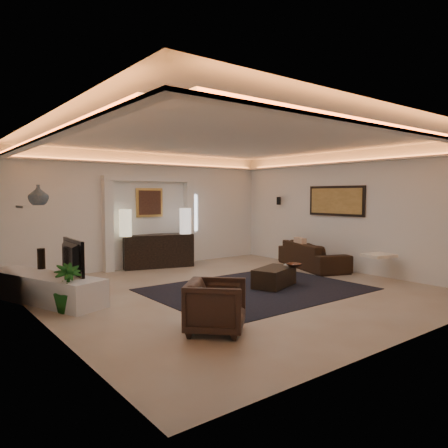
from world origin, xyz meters
TOP-DOWN VIEW (x-y plane):
  - floor at (0.00, 0.00)m, footprint 7.00×7.00m
  - ceiling at (0.00, 0.00)m, footprint 7.00×7.00m
  - wall_back at (0.00, 3.50)m, footprint 7.00×0.00m
  - wall_front at (0.00, -3.50)m, footprint 7.00×0.00m
  - wall_left at (-3.50, 0.00)m, footprint 0.00×7.00m
  - wall_right at (3.50, 0.00)m, footprint 0.00×7.00m
  - cove_soffit at (0.00, 0.00)m, footprint 7.00×7.00m
  - daylight_slit at (1.35, 3.48)m, footprint 0.25×0.03m
  - area_rug at (0.40, -0.20)m, footprint 4.00×3.00m
  - pilaster_left at (-1.15, 3.40)m, footprint 0.22×0.20m
  - pilaster_right at (1.15, 3.40)m, footprint 0.22×0.20m
  - alcove_header at (0.00, 3.40)m, footprint 2.52×0.20m
  - painting_frame at (0.00, 3.47)m, footprint 0.74×0.04m
  - painting_canvas at (0.00, 3.44)m, footprint 0.62×0.02m
  - art_panel_frame at (3.47, 0.30)m, footprint 0.04×1.64m
  - art_panel_gold at (3.44, 0.30)m, footprint 0.02×1.50m
  - wall_sconce at (3.38, 2.20)m, footprint 0.12×0.12m
  - wall_niche at (-3.44, 1.40)m, footprint 0.10×0.55m
  - console at (0.11, 3.25)m, footprint 1.85×1.01m
  - lamp_left at (-0.77, 3.25)m, footprint 0.30×0.30m
  - lamp_right at (0.77, 2.97)m, footprint 0.39×0.39m
  - media_ledge at (-3.15, 1.45)m, footprint 1.52×2.70m
  - tv at (-2.82, 1.11)m, footprint 1.07×0.17m
  - figurine at (-3.02, 1.99)m, footprint 0.18×0.18m
  - ginger_jar at (-3.15, 1.54)m, footprint 0.38×0.38m
  - plant at (-3.02, 0.47)m, footprint 0.45×0.45m
  - sofa at (3.15, 0.75)m, footprint 2.38×1.57m
  - throw_blanket at (3.03, -1.17)m, footprint 0.69×0.60m
  - throw_pillow at (2.86, 0.92)m, footprint 0.29×0.47m
  - coffee_table at (0.83, -0.24)m, footprint 1.11×0.84m
  - bowl at (1.22, -0.41)m, footprint 0.30×0.30m
  - magazine at (1.32, -0.23)m, footprint 0.32×0.26m
  - armchair at (-1.75, -1.75)m, footprint 1.08×1.08m

SIDE VIEW (x-z plane):
  - floor at x=0.00m, z-range 0.00..0.00m
  - area_rug at x=0.40m, z-range 0.00..0.01m
  - coffee_table at x=0.83m, z-range 0.02..0.39m
  - media_ledge at x=-3.15m, z-range -0.02..0.47m
  - sofa at x=3.15m, z-range 0.00..0.65m
  - armchair at x=-1.75m, z-range 0.00..0.71m
  - plant at x=-3.02m, z-range 0.00..0.76m
  - console at x=0.11m, z-range -0.04..0.84m
  - magazine at x=1.32m, z-range 0.41..0.44m
  - bowl at x=1.22m, z-range 0.41..0.48m
  - throw_blanket at x=3.03m, z-range 0.52..0.58m
  - throw_pillow at x=2.86m, z-range 0.33..0.77m
  - figurine at x=-3.02m, z-range 0.45..0.83m
  - tv at x=-2.82m, z-range 0.45..1.06m
  - lamp_left at x=-0.77m, z-range 0.76..1.42m
  - lamp_right at x=0.77m, z-range 0.76..1.42m
  - pilaster_left at x=-1.15m, z-range 0.00..2.20m
  - pilaster_right at x=1.15m, z-range 0.00..2.20m
  - daylight_slit at x=1.35m, z-range 0.85..1.85m
  - wall_back at x=0.00m, z-range -2.05..4.95m
  - wall_front at x=0.00m, z-range -2.05..4.95m
  - wall_left at x=-3.50m, z-range -2.05..4.95m
  - wall_right at x=3.50m, z-range -2.05..4.95m
  - painting_frame at x=0.00m, z-range 1.28..2.02m
  - painting_canvas at x=0.00m, z-range 1.34..1.96m
  - wall_niche at x=-3.44m, z-range 1.63..1.67m
  - wall_sconce at x=3.38m, z-range 1.57..1.79m
  - art_panel_gold at x=3.44m, z-range 1.39..2.01m
  - art_panel_frame at x=3.47m, z-range 1.33..2.07m
  - ginger_jar at x=-3.15m, z-range 1.67..2.02m
  - alcove_header at x=0.00m, z-range 2.19..2.31m
  - cove_soffit at x=0.00m, z-range 2.60..2.64m
  - ceiling at x=0.00m, z-range 2.90..2.90m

